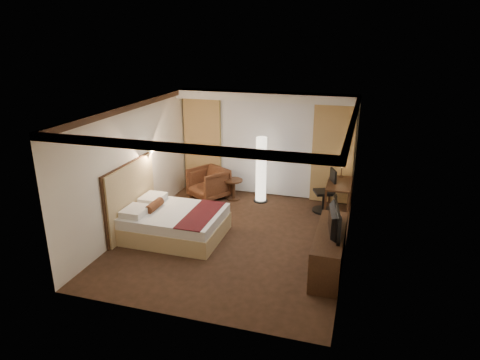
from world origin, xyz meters
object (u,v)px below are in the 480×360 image
(dresser, at_px, (329,250))
(bed, at_px, (175,224))
(side_table, at_px, (233,189))
(television, at_px, (330,215))
(office_chair, at_px, (324,191))
(floor_lamp, at_px, (261,170))
(desk, at_px, (338,197))
(armchair, at_px, (208,182))

(dresser, bearing_deg, bed, 173.35)
(side_table, bearing_deg, television, -45.92)
(office_chair, distance_m, dresser, 2.65)
(floor_lamp, xyz_separation_m, office_chair, (1.59, -0.19, -0.31))
(side_table, xyz_separation_m, floor_lamp, (0.71, 0.06, 0.58))
(bed, distance_m, desk, 3.90)
(office_chair, height_order, television, television)
(bed, xyz_separation_m, floor_lamp, (1.23, 2.43, 0.55))
(bed, height_order, desk, desk)
(bed, distance_m, side_table, 2.43)
(floor_lamp, distance_m, television, 3.43)
(bed, bearing_deg, office_chair, 38.48)
(floor_lamp, relative_size, television, 1.51)
(television, bearing_deg, armchair, 42.11)
(dresser, bearing_deg, office_chair, 98.51)
(floor_lamp, distance_m, desk, 1.99)
(bed, bearing_deg, armchair, 93.04)
(dresser, relative_size, television, 1.71)
(floor_lamp, height_order, desk, floor_lamp)
(desk, xyz_separation_m, office_chair, (-0.34, -0.05, 0.15))
(desk, bearing_deg, floor_lamp, 175.73)
(desk, bearing_deg, bed, -144.06)
(side_table, distance_m, floor_lamp, 0.91)
(desk, relative_size, dresser, 0.62)
(bed, distance_m, floor_lamp, 2.78)
(television, bearing_deg, office_chair, -1.28)
(armchair, relative_size, dresser, 0.46)
(armchair, distance_m, floor_lamp, 1.42)
(floor_lamp, relative_size, desk, 1.43)
(side_table, distance_m, television, 3.90)
(bed, height_order, office_chair, office_chair)
(desk, bearing_deg, side_table, 178.23)
(armchair, bearing_deg, floor_lamp, 38.85)
(armchair, bearing_deg, side_table, 40.76)
(office_chair, bearing_deg, television, -104.05)
(bed, relative_size, armchair, 2.27)
(office_chair, bearing_deg, side_table, 154.80)
(floor_lamp, bearing_deg, dresser, -54.78)
(desk, bearing_deg, television, -89.57)
(side_table, height_order, office_chair, office_chair)
(desk, bearing_deg, office_chair, -171.66)
(side_table, relative_size, floor_lamp, 0.31)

